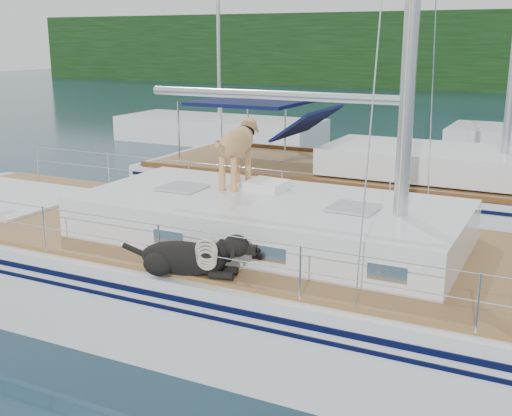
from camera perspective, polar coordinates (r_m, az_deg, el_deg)
The scene contains 4 objects.
ground at distance 9.66m, azimuth -3.22°, elevation -9.14°, with size 120.00×120.00×0.00m, color black.
main_sailboat at distance 9.36m, azimuth -2.80°, elevation -5.45°, with size 12.00×3.94×14.01m.
neighbor_sailboat at distance 14.23m, azimuth 11.66°, elevation 1.12°, with size 11.00×3.50×13.30m.
bg_boat_west at distance 25.20m, azimuth -3.24°, elevation 6.88°, with size 8.00×3.00×11.65m.
Camera 1 is at (4.43, -7.64, 3.92)m, focal length 45.00 mm.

